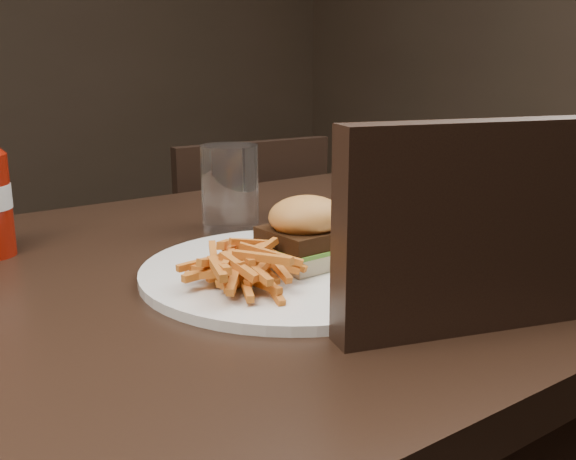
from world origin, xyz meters
TOP-DOWN VIEW (x-y plane):
  - dining_table at (0.00, 0.00)m, footprint 1.20×0.80m
  - chair_far at (0.45, 0.64)m, footprint 0.39×0.39m
  - plate at (0.11, -0.09)m, footprint 0.33×0.33m
  - sandwich_half_a at (0.13, -0.09)m, footprint 0.08×0.07m
  - sandwich_half_b at (0.22, -0.10)m, footprint 0.08×0.08m
  - fries_pile at (0.04, -0.10)m, footprint 0.11×0.11m
  - tumbler at (0.17, 0.13)m, footprint 0.10×0.10m

SIDE VIEW (x-z plane):
  - chair_far at x=0.45m, z-range 0.41..0.45m
  - dining_table at x=0.00m, z-range 0.71..0.75m
  - plate at x=0.11m, z-range 0.75..0.76m
  - sandwich_half_a at x=0.13m, z-range 0.76..0.78m
  - sandwich_half_b at x=0.22m, z-range 0.76..0.78m
  - fries_pile at x=0.04m, z-range 0.76..0.80m
  - tumbler at x=0.17m, z-range 0.74..0.87m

